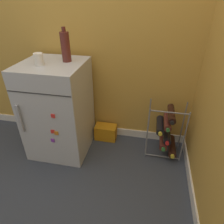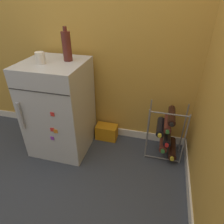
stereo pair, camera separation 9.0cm
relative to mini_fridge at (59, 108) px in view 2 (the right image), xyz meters
The scene contains 7 objects.
ground_plane 0.66m from the mini_fridge, 35.36° to the right, with size 14.00×14.00×0.00m, color #333842.
wall_back 0.93m from the mini_fridge, 43.42° to the left, with size 6.84×0.07×2.50m.
mini_fridge is the anchor object (origin of this frame).
wine_rack 1.10m from the mini_fridge, ahead, with size 0.35×0.31×0.57m.
soda_box 0.61m from the mini_fridge, 28.15° to the left, with size 0.24×0.14×0.17m.
fridge_top_cup 0.53m from the mini_fridge, 134.58° to the right, with size 0.08×0.08×0.10m.
fridge_top_bottle 0.61m from the mini_fridge, 31.81° to the left, with size 0.08×0.08×0.29m.
Camera 2 is at (0.57, -1.26, 1.47)m, focal length 32.00 mm.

